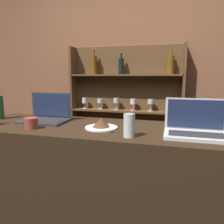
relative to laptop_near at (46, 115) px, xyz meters
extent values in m
cube|color=black|center=(0.41, -0.06, -0.55)|extent=(1.81, 0.61, 1.01)
cube|color=brown|center=(0.41, 1.23, 0.29)|extent=(7.00, 0.06, 2.70)
cube|color=brown|center=(-0.30, 1.11, -0.21)|extent=(0.03, 0.18, 1.70)
cube|color=brown|center=(1.03, 1.11, -0.21)|extent=(0.03, 0.18, 1.70)
cube|color=brown|center=(0.37, 1.20, -0.21)|extent=(1.35, 0.02, 1.70)
cube|color=brown|center=(0.37, 1.11, -0.55)|extent=(1.31, 0.18, 0.02)
cube|color=brown|center=(0.37, 1.11, -0.12)|extent=(1.31, 0.18, 0.02)
cube|color=brown|center=(0.37, 1.11, 0.30)|extent=(1.31, 0.18, 0.02)
cylinder|color=silver|center=(-0.15, 1.11, -0.11)|extent=(0.06, 0.06, 0.01)
cylinder|color=silver|center=(-0.15, 1.11, -0.08)|extent=(0.01, 0.01, 0.06)
cylinder|color=silver|center=(-0.15, 1.11, -0.01)|extent=(0.06, 0.06, 0.07)
cylinder|color=silver|center=(0.06, 1.11, -0.11)|extent=(0.06, 0.06, 0.01)
cylinder|color=silver|center=(0.06, 1.11, -0.07)|extent=(0.01, 0.01, 0.07)
cylinder|color=silver|center=(0.06, 1.11, -0.01)|extent=(0.07, 0.07, 0.05)
cylinder|color=silver|center=(0.26, 1.11, -0.11)|extent=(0.06, 0.06, 0.01)
cylinder|color=silver|center=(0.26, 1.11, -0.07)|extent=(0.01, 0.01, 0.08)
cylinder|color=silver|center=(0.26, 1.11, 0.00)|extent=(0.07, 0.07, 0.06)
cylinder|color=silver|center=(0.47, 1.11, -0.11)|extent=(0.06, 0.06, 0.01)
cylinder|color=silver|center=(0.47, 1.11, -0.07)|extent=(0.01, 0.01, 0.07)
cylinder|color=silver|center=(0.47, 1.11, -0.01)|extent=(0.07, 0.07, 0.06)
cylinder|color=silver|center=(0.67, 1.11, -0.11)|extent=(0.06, 0.06, 0.01)
cylinder|color=silver|center=(0.67, 1.11, -0.07)|extent=(0.01, 0.01, 0.08)
cylinder|color=silver|center=(0.67, 1.11, 0.00)|extent=(0.07, 0.07, 0.06)
cylinder|color=silver|center=(0.88, 1.11, -0.11)|extent=(0.06, 0.06, 0.01)
cylinder|color=silver|center=(0.88, 1.11, -0.07)|extent=(0.01, 0.01, 0.07)
cylinder|color=silver|center=(0.88, 1.11, -0.01)|extent=(0.07, 0.07, 0.06)
cylinder|color=brown|center=(0.88, 1.11, 0.41)|extent=(0.08, 0.08, 0.20)
cylinder|color=brown|center=(0.88, 1.11, 0.54)|extent=(0.03, 0.03, 0.07)
cylinder|color=black|center=(0.32, 1.11, 0.40)|extent=(0.06, 0.06, 0.18)
cylinder|color=black|center=(0.32, 1.11, 0.53)|extent=(0.02, 0.02, 0.06)
cylinder|color=brown|center=(-0.02, 1.11, 0.42)|extent=(0.08, 0.08, 0.22)
cylinder|color=brown|center=(-0.02, 1.11, 0.57)|extent=(0.03, 0.03, 0.07)
cube|color=#333338|center=(0.00, -0.04, -0.04)|extent=(0.34, 0.22, 0.02)
cube|color=#28282B|center=(0.00, -0.05, -0.03)|extent=(0.29, 0.12, 0.00)
cube|color=#333338|center=(0.00, 0.07, 0.07)|extent=(0.34, 0.00, 0.19)
cube|color=#1E2847|center=(0.00, 0.07, 0.07)|extent=(0.31, 0.01, 0.17)
cube|color=silver|center=(1.05, -0.16, -0.04)|extent=(0.35, 0.22, 0.02)
cube|color=#28282B|center=(1.05, -0.17, -0.03)|extent=(0.30, 0.12, 0.00)
cube|color=silver|center=(1.05, -0.05, 0.07)|extent=(0.35, 0.00, 0.19)
cube|color=#1E2847|center=(1.05, -0.05, 0.07)|extent=(0.32, 0.01, 0.17)
cylinder|color=white|center=(0.47, -0.10, -0.04)|extent=(0.21, 0.21, 0.01)
cone|color=#51301C|center=(0.47, -0.10, -0.01)|extent=(0.12, 0.12, 0.06)
cube|color=#B7B7BC|center=(0.53, -0.12, -0.03)|extent=(0.08, 0.16, 0.00)
cylinder|color=silver|center=(0.68, -0.26, 0.02)|extent=(0.06, 0.06, 0.13)
cylinder|color=#E04C47|center=(0.70, -0.26, 0.05)|extent=(0.04, 0.01, 0.19)
cylinder|color=#993D33|center=(0.03, -0.23, -0.01)|extent=(0.08, 0.08, 0.07)
camera|label=1|loc=(0.91, -1.43, 0.30)|focal=35.00mm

